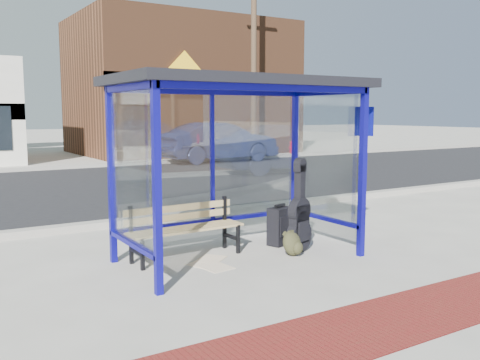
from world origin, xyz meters
TOP-DOWN VIEW (x-y plane):
  - ground at (0.00, 0.00)m, footprint 120.00×120.00m
  - brick_paver_strip at (0.00, -2.60)m, footprint 60.00×1.00m
  - curb_near at (0.00, 2.90)m, footprint 60.00×0.25m
  - street_asphalt at (0.00, 8.00)m, footprint 60.00×10.00m
  - curb_far at (0.00, 13.10)m, footprint 60.00×0.25m
  - far_sidewalk at (0.00, 15.00)m, footprint 60.00×4.00m
  - bus_shelter at (0.00, 0.07)m, footprint 3.30×1.80m
  - storefront_brown at (8.00, 18.49)m, footprint 10.00×7.08m
  - tree_right at (12.50, 22.00)m, footprint 3.60×3.60m
  - utility_pole_east at (9.00, 13.40)m, footprint 1.60×0.24m
  - bench at (-0.60, 0.46)m, footprint 1.64×0.47m
  - guitar_bag at (0.91, -0.13)m, footprint 0.48×0.27m
  - suitcase at (0.91, 0.33)m, footprint 0.41×0.32m
  - backpack at (0.70, -0.26)m, footprint 0.33×0.31m
  - sign_post at (1.81, -0.42)m, footprint 0.15×0.26m
  - newspaper_a at (-0.34, 0.18)m, footprint 0.52×0.50m
  - newspaper_b at (-0.48, -0.18)m, footprint 0.39×0.47m
  - newspaper_c at (-0.58, 0.02)m, footprint 0.37×0.41m
  - parked_car at (6.88, 12.70)m, footprint 4.82×1.79m
  - fire_hydrant at (11.18, 13.53)m, footprint 0.30×0.20m

SIDE VIEW (x-z plane):
  - ground at x=0.00m, z-range 0.00..0.00m
  - street_asphalt at x=0.00m, z-range 0.00..0.00m
  - newspaper_c at x=-0.58m, z-range 0.00..0.01m
  - newspaper_a at x=-0.34m, z-range 0.00..0.01m
  - newspaper_b at x=-0.48m, z-range 0.00..0.01m
  - far_sidewalk at x=0.00m, z-range 0.00..0.01m
  - brick_paver_strip at x=0.00m, z-range 0.00..0.01m
  - curb_near at x=0.00m, z-range 0.00..0.12m
  - curb_far at x=0.00m, z-range 0.00..0.12m
  - backpack at x=0.70m, z-range -0.01..0.34m
  - suitcase at x=0.91m, z-range -0.02..0.60m
  - fire_hydrant at x=11.18m, z-range 0.03..0.71m
  - bench at x=-0.60m, z-range 0.05..0.82m
  - guitar_bag at x=0.91m, z-range -0.17..1.09m
  - parked_car at x=6.88m, z-range 0.00..1.57m
  - sign_post at x=1.81m, z-range 0.14..2.35m
  - bus_shelter at x=0.00m, z-range 0.86..3.28m
  - storefront_brown at x=8.00m, z-range 0.00..6.40m
  - utility_pole_east at x=9.00m, z-range 0.11..8.11m
  - tree_right at x=12.50m, z-range 1.94..8.97m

